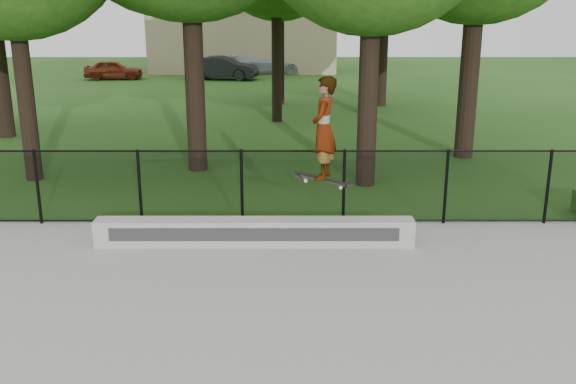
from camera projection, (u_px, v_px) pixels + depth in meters
name	position (u px, v px, depth m)	size (l,w,h in m)	color
grind_ledge	(255.00, 232.00, 11.53)	(5.72, 0.40, 0.49)	#A7A7A2
car_a	(114.00, 70.00, 38.07)	(1.36, 3.37, 1.16)	maroon
car_b	(223.00, 68.00, 37.95)	(1.45, 3.77, 1.37)	black
car_c	(268.00, 63.00, 41.20)	(1.87, 4.22, 1.33)	#ADB9C4
skater_airborne	(324.00, 130.00, 10.80)	(0.82, 0.72, 1.93)	black
chainlink_fence	(242.00, 187.00, 12.54)	(16.06, 0.06, 1.50)	black
distant_building	(244.00, 38.00, 42.99)	(12.40, 6.40, 4.30)	tan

